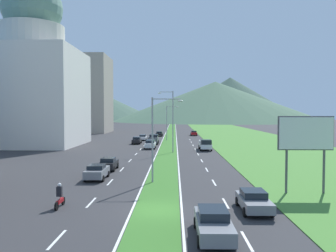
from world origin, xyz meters
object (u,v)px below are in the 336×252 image
Objects in this scene: car_0 at (213,223)px; car_6 at (108,164)px; car_4 at (97,172)px; car_7 at (137,140)px; car_2 at (159,134)px; billboard_roadside at (306,137)px; street_lamp_near at (156,133)px; car_3 at (150,144)px; car_1 at (254,200)px; street_lamp_far at (168,120)px; motorcycle_rider at (60,197)px; pickup_truck_1 at (205,145)px; car_5 at (143,137)px; street_lamp_mid at (171,118)px; car_8 at (194,133)px; pickup_truck_0 at (153,139)px.

car_6 is (-10.01, 21.08, -0.03)m from car_0.
car_4 is (-10.10, 15.60, -0.01)m from car_0.
car_2 is at bearing -9.38° from car_7.
car_2 is 61.83m from car_4.
street_lamp_near is at bearing 161.95° from billboard_roadside.
billboard_roadside is 1.48× the size of car_3.
car_1 is 0.99× the size of car_4.
street_lamp_far is at bearing -8.69° from car_6.
car_0 is (3.70, -62.41, -4.13)m from street_lamp_far.
motorcycle_rider is (-0.37, -15.66, -0.02)m from car_6.
car_0 is (3.91, -14.01, -4.06)m from street_lamp_near.
car_2 is 0.79× the size of pickup_truck_1.
car_4 reaches higher than car_5.
car_2 is 14.58m from car_5.
car_7 is at bearing -130.78° from pickup_truck_1.
car_0 is 44.92m from car_3.
car_3 is at bearing 179.71° from car_2.
motorcycle_rider is at bearing -92.08° from car_1.
billboard_roadside is at bearing -160.54° from car_5.
street_lamp_mid is 39.69m from car_2.
street_lamp_mid is 1.60× the size of billboard_roadside.
motorcycle_rider is (-7.73, -32.76, -5.18)m from street_lamp_mid.
street_lamp_near is at bearing -177.60° from car_2.
car_2 is at bearing 102.88° from billboard_roadside.
car_8 is (3.60, 80.18, -0.07)m from car_0.
car_6 is at bearing -98.69° from street_lamp_far.
pickup_truck_1 reaches higher than car_1.
car_6 is 0.88× the size of car_7.
car_3 is at bearing -103.07° from pickup_truck_1.
pickup_truck_1 reaches higher than car_8.
billboard_roadside is at bearing -76.56° from street_lamp_far.
pickup_truck_1 is (3.47, 42.05, 0.19)m from car_0.
car_0 reaches higher than car_7.
pickup_truck_1 is at bearing 99.50° from billboard_roadside.
motorcycle_rider is (-0.41, -57.73, 0.03)m from car_5.
pickup_truck_0 is (3.28, 32.73, 0.22)m from car_6.
billboard_roadside is 20.16m from motorcycle_rider.
car_2 is (-2.87, 14.92, -4.20)m from street_lamp_far.
car_2 is 0.97× the size of car_3.
motorcycle_rider is (-3.82, -71.91, 0.02)m from car_2.
billboard_roadside is 38.13m from car_3.
car_0 is 1.01× the size of car_5.
street_lamp_far is 4.24× the size of motorcycle_rider.
car_7 is 48.60m from motorcycle_rider.
pickup_truck_0 is at bearing 109.53° from billboard_roadside.
car_2 reaches higher than car_5.
car_4 is 10.18m from motorcycle_rider.
street_lamp_near is 15.10m from car_0.
car_1 is at bearing -164.31° from car_7.
street_lamp_near is at bearing -139.16° from car_6.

